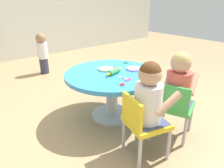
{
  "coord_description": "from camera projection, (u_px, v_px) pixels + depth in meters",
  "views": [
    {
      "loc": [
        -1.28,
        -1.52,
        1.2
      ],
      "look_at": [
        0.0,
        0.0,
        0.37
      ],
      "focal_mm": 33.56,
      "sensor_mm": 36.0,
      "label": 1
    }
  ],
  "objects": [
    {
      "name": "craft_table",
      "position": [
        112.0,
        83.0,
        2.14
      ],
      "size": [
        0.95,
        0.95,
        0.5
      ],
      "color": "silver",
      "rests_on": "ground"
    },
    {
      "name": "seated_child_right",
      "position": [
        179.0,
        81.0,
        1.79
      ],
      "size": [
        0.42,
        0.37,
        0.51
      ],
      "color": "#3F4772",
      "rests_on": "ground"
    },
    {
      "name": "playdough_blob_0",
      "position": [
        106.0,
        69.0,
        2.18
      ],
      "size": [
        0.16,
        0.16,
        0.02
      ],
      "primitive_type": "cylinder",
      "color": "#B2E58C",
      "rests_on": "craft_table"
    },
    {
      "name": "rolling_pin",
      "position": [
        114.0,
        72.0,
        2.05
      ],
      "size": [
        0.23,
        0.08,
        0.05
      ],
      "color": "green",
      "rests_on": "craft_table"
    },
    {
      "name": "child_chair_right",
      "position": [
        175.0,
        106.0,
        1.85
      ],
      "size": [
        0.39,
        0.39,
        0.54
      ],
      "color": "#B7B7BC",
      "rests_on": "ground"
    },
    {
      "name": "toddler_standing",
      "position": [
        42.0,
        52.0,
        3.44
      ],
      "size": [
        0.17,
        0.17,
        0.67
      ],
      "color": "#33384C",
      "rests_on": "ground"
    },
    {
      "name": "ground_plane",
      "position": [
        112.0,
        115.0,
        2.29
      ],
      "size": [
        10.0,
        10.0,
        0.0
      ],
      "primitive_type": "plane",
      "color": "tan"
    },
    {
      "name": "cookie_cutter_1",
      "position": [
        114.0,
        68.0,
        2.22
      ],
      "size": [
        0.05,
        0.05,
        0.01
      ],
      "primitive_type": "torus",
      "color": "#D83FA5",
      "rests_on": "craft_table"
    },
    {
      "name": "child_chair_left",
      "position": [
        143.0,
        123.0,
        1.61
      ],
      "size": [
        0.37,
        0.37,
        0.54
      ],
      "color": "#B7B7BC",
      "rests_on": "ground"
    },
    {
      "name": "cookie_cutter_0",
      "position": [
        143.0,
        80.0,
        1.9
      ],
      "size": [
        0.05,
        0.05,
        0.01
      ],
      "primitive_type": "torus",
      "color": "orange",
      "rests_on": "craft_table"
    },
    {
      "name": "seated_child_left",
      "position": [
        149.0,
        95.0,
        1.54
      ],
      "size": [
        0.41,
        0.35,
        0.51
      ],
      "color": "#3F4772",
      "rests_on": "ground"
    },
    {
      "name": "playdough_blob_1",
      "position": [
        134.0,
        69.0,
        2.19
      ],
      "size": [
        0.15,
        0.15,
        0.02
      ],
      "primitive_type": "cylinder",
      "color": "#CC99E5",
      "rests_on": "craft_table"
    },
    {
      "name": "cookie_cutter_2",
      "position": [
        122.0,
        84.0,
        1.81
      ],
      "size": [
        0.05,
        0.05,
        0.01
      ],
      "primitive_type": "torus",
      "color": "red",
      "rests_on": "craft_table"
    },
    {
      "name": "craft_scissors",
      "position": [
        126.0,
        79.0,
        1.93
      ],
      "size": [
        0.08,
        0.14,
        0.01
      ],
      "color": "silver",
      "rests_on": "craft_table"
    },
    {
      "name": "cookie_cutter_3",
      "position": [
        126.0,
        62.0,
        2.41
      ],
      "size": [
        0.07,
        0.07,
        0.01
      ],
      "primitive_type": "torus",
      "color": "#4CB259",
      "rests_on": "craft_table"
    }
  ]
}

